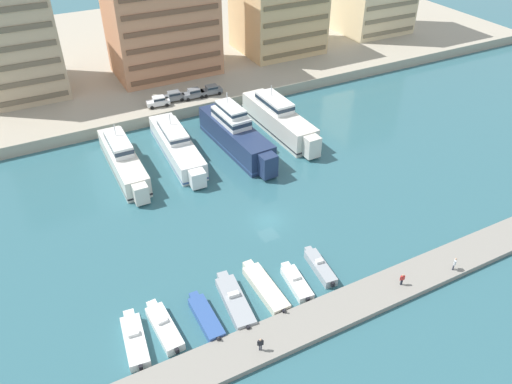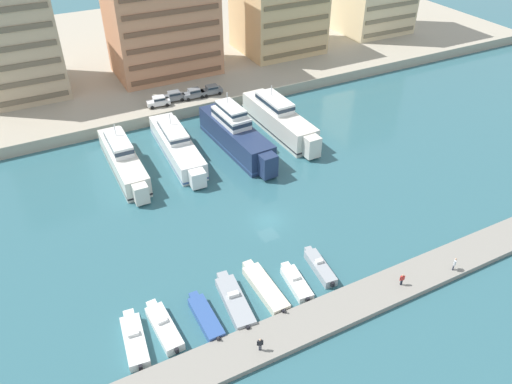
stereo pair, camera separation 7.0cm
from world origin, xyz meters
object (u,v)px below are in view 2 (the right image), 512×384
(pedestrian_near_edge, at_px, (260,344))
(pedestrian_mid_deck, at_px, (402,279))
(yacht_navy_mid_left, at_px, (236,134))
(car_grey_left, at_px, (174,96))
(motorboat_blue_mid_left, at_px, (206,317))
(car_grey_mid_left, at_px, (194,93))
(yacht_ivory_center_left, at_px, (279,119))
(yacht_white_left, at_px, (177,145))
(motorboat_white_left, at_px, (164,327))
(pedestrian_far_side, at_px, (455,263))
(car_grey_center_left, at_px, (211,90))
(motorboat_cream_center, at_px, (265,287))
(motorboat_grey_mid_right, at_px, (320,267))
(yacht_ivory_far_left, at_px, (123,159))
(motorboat_white_far_left, at_px, (134,340))
(motorboat_white_center_right, at_px, (296,282))
(motorboat_grey_center_left, at_px, (234,301))
(car_white_far_left, at_px, (158,101))

(pedestrian_near_edge, relative_size, pedestrian_mid_deck, 1.06)
(yacht_navy_mid_left, height_order, car_grey_left, yacht_navy_mid_left)
(motorboat_blue_mid_left, xyz_separation_m, car_grey_mid_left, (17.81, 47.77, 2.57))
(yacht_ivory_center_left, bearing_deg, car_grey_left, 130.33)
(yacht_white_left, height_order, car_grey_mid_left, yacht_white_left)
(motorboat_white_left, bearing_deg, pedestrian_far_side, -13.24)
(yacht_white_left, bearing_deg, motorboat_white_left, -112.50)
(yacht_white_left, height_order, car_grey_center_left, yacht_white_left)
(pedestrian_mid_deck, bearing_deg, motorboat_cream_center, 153.56)
(motorboat_white_left, bearing_deg, motorboat_grey_mid_right, -0.17)
(pedestrian_near_edge, bearing_deg, yacht_ivory_far_left, 94.22)
(motorboat_white_far_left, bearing_deg, motorboat_white_left, 2.79)
(car_grey_left, distance_m, pedestrian_far_side, 57.10)
(motorboat_white_center_right, distance_m, pedestrian_near_edge, 10.33)
(motorboat_white_left, bearing_deg, pedestrian_near_edge, -43.84)
(yacht_ivory_far_left, bearing_deg, yacht_white_left, 4.27)
(motorboat_cream_center, bearing_deg, motorboat_white_left, -179.59)
(yacht_ivory_center_left, height_order, car_grey_left, yacht_ivory_center_left)
(yacht_navy_mid_left, bearing_deg, yacht_ivory_far_left, 173.94)
(motorboat_grey_center_left, bearing_deg, motorboat_white_left, 178.65)
(yacht_white_left, bearing_deg, motorboat_grey_mid_right, -79.89)
(yacht_ivory_center_left, relative_size, pedestrian_far_side, 12.08)
(car_white_far_left, distance_m, car_grey_center_left, 10.42)
(car_grey_center_left, height_order, pedestrian_near_edge, car_grey_center_left)
(motorboat_grey_center_left, xyz_separation_m, pedestrian_mid_deck, (17.73, -6.60, 1.08))
(yacht_ivory_center_left, distance_m, pedestrian_far_side, 39.53)
(motorboat_white_far_left, height_order, motorboat_white_left, motorboat_white_left)
(motorboat_white_left, bearing_deg, car_grey_mid_left, 64.73)
(motorboat_blue_mid_left, height_order, car_grey_center_left, car_grey_center_left)
(motorboat_white_far_left, relative_size, car_white_far_left, 1.80)
(motorboat_white_far_left, height_order, motorboat_grey_mid_right, motorboat_grey_mid_right)
(motorboat_blue_mid_left, distance_m, car_grey_left, 50.40)
(yacht_navy_mid_left, xyz_separation_m, car_grey_left, (-4.25, 17.60, 0.36))
(motorboat_blue_mid_left, bearing_deg, motorboat_white_far_left, 175.21)
(pedestrian_far_side, bearing_deg, car_grey_left, 104.55)
(pedestrian_near_edge, xyz_separation_m, pedestrian_mid_deck, (18.26, 0.43, -0.06))
(pedestrian_near_edge, bearing_deg, car_grey_mid_left, 74.87)
(car_grey_mid_left, relative_size, pedestrian_near_edge, 2.47)
(motorboat_white_far_left, xyz_separation_m, car_grey_left, (21.60, 47.70, 2.55))
(motorboat_white_left, distance_m, pedestrian_near_edge, 10.48)
(motorboat_grey_mid_right, xyz_separation_m, pedestrian_mid_deck, (6.50, -6.73, 1.08))
(yacht_navy_mid_left, distance_m, car_grey_mid_left, 17.05)
(yacht_ivory_center_left, distance_m, motorboat_blue_mid_left, 42.64)
(yacht_ivory_far_left, distance_m, pedestrian_far_side, 48.57)
(yacht_white_left, distance_m, pedestrian_near_edge, 40.18)
(car_grey_left, bearing_deg, pedestrian_far_side, -75.45)
(motorboat_white_left, relative_size, pedestrian_near_edge, 4.45)
(motorboat_cream_center, bearing_deg, car_grey_mid_left, 77.71)
(car_grey_mid_left, distance_m, pedestrian_far_side, 55.73)
(yacht_white_left, height_order, motorboat_cream_center, yacht_white_left)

